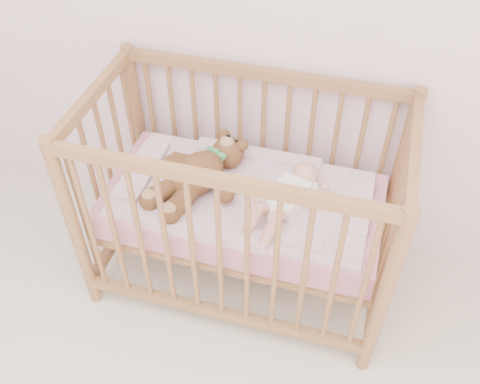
% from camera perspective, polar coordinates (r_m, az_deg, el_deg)
% --- Properties ---
extents(crib, '(1.36, 0.76, 1.00)m').
position_cam_1_polar(crib, '(2.40, 0.33, -1.25)').
color(crib, '#9B7241').
rests_on(crib, floor).
extents(mattress, '(1.22, 0.62, 0.13)m').
position_cam_1_polar(mattress, '(2.41, 0.32, -1.50)').
color(mattress, pink).
rests_on(mattress, crib).
extents(blanket, '(1.10, 0.58, 0.06)m').
position_cam_1_polar(blanket, '(2.36, 0.33, -0.23)').
color(blanket, '#E79FBB').
rests_on(blanket, mattress).
extents(baby, '(0.40, 0.57, 0.12)m').
position_cam_1_polar(baby, '(2.26, 5.12, -0.19)').
color(baby, white).
rests_on(baby, blanket).
extents(teddy_bear, '(0.62, 0.71, 0.16)m').
position_cam_1_polar(teddy_bear, '(2.33, -4.57, 1.88)').
color(teddy_bear, brown).
rests_on(teddy_bear, blanket).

